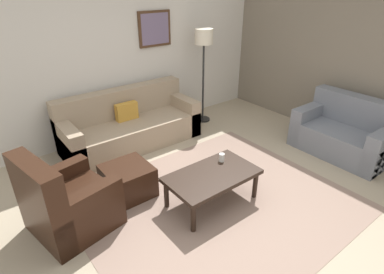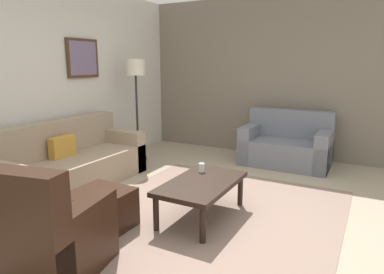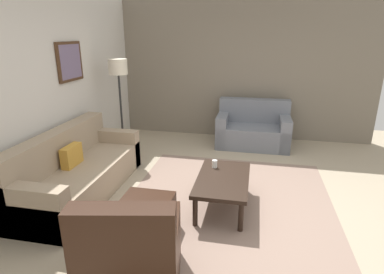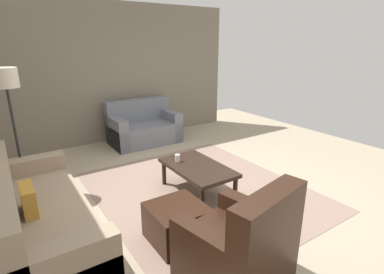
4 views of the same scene
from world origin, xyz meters
name	(u,v)px [view 3 (image 3 of 4)]	position (x,y,z in m)	size (l,w,h in m)	color
ground_plane	(227,206)	(0.00, 0.00, 0.00)	(8.00, 8.00, 0.00)	tan
rear_partition	(33,91)	(0.00, 2.60, 1.40)	(6.00, 0.12, 2.80)	silver
stone_feature_panel	(244,70)	(3.00, 0.00, 1.40)	(0.12, 5.20, 2.80)	slate
area_rug	(227,206)	(0.00, 0.00, 0.00)	(3.12, 2.68, 0.01)	gray
couch_main	(74,173)	(-0.06, 2.11, 0.30)	(2.22, 0.87, 0.88)	gray
couch_loveseat	(253,130)	(2.47, -0.25, 0.30)	(0.83, 1.38, 0.88)	slate
armchair_leather	(131,261)	(-1.56, 0.67, 0.31)	(0.94, 0.94, 0.95)	black
ottoman	(146,217)	(-0.75, 0.84, 0.20)	(0.56, 0.56, 0.40)	black
coffee_table	(223,181)	(-0.02, 0.07, 0.36)	(1.10, 0.64, 0.41)	black
cup	(215,164)	(0.27, 0.22, 0.46)	(0.07, 0.07, 0.10)	white
lamp_standing	(119,77)	(1.49, 2.07, 1.41)	(0.32, 0.32, 1.71)	black
framed_artwork	(70,62)	(0.78, 2.51, 1.72)	(0.61, 0.04, 0.58)	#472D1C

